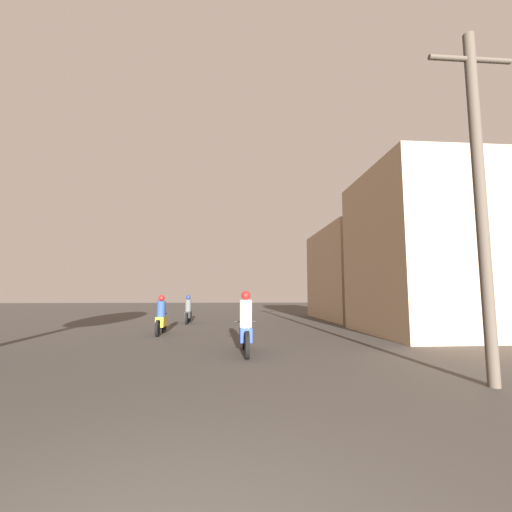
# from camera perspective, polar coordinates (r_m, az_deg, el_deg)

# --- Properties ---
(motorcycle_blue) EXTENTS (0.60, 2.15, 1.64)m
(motorcycle_blue) POSITION_cam_1_polar(r_m,az_deg,el_deg) (9.17, -1.73, -12.02)
(motorcycle_blue) COLOR black
(motorcycle_blue) RESTS_ON ground_plane
(motorcycle_yellow) EXTENTS (0.60, 1.87, 1.52)m
(motorcycle_yellow) POSITION_cam_1_polar(r_m,az_deg,el_deg) (13.88, -15.53, -10.01)
(motorcycle_yellow) COLOR black
(motorcycle_yellow) RESTS_ON ground_plane
(motorcycle_black) EXTENTS (0.60, 1.85, 1.49)m
(motorcycle_black) POSITION_cam_1_polar(r_m,az_deg,el_deg) (18.73, -11.24, -9.14)
(motorcycle_black) COLOR black
(motorcycle_black) RESTS_ON ground_plane
(building_right_near) EXTENTS (5.20, 5.68, 6.39)m
(building_right_near) POSITION_cam_1_polar(r_m,az_deg,el_deg) (15.17, 27.27, 0.57)
(building_right_near) COLOR tan
(building_right_near) RESTS_ON ground_plane
(building_right_far) EXTENTS (4.85, 7.72, 5.56)m
(building_right_far) POSITION_cam_1_polar(r_m,az_deg,el_deg) (22.44, 16.81, -2.94)
(building_right_far) COLOR tan
(building_right_far) RESTS_ON ground_plane
(utility_pole_near) EXTENTS (1.60, 0.20, 6.41)m
(utility_pole_near) POSITION_cam_1_polar(r_m,az_deg,el_deg) (7.39, 33.26, 8.90)
(utility_pole_near) COLOR #4C4238
(utility_pole_near) RESTS_ON ground_plane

